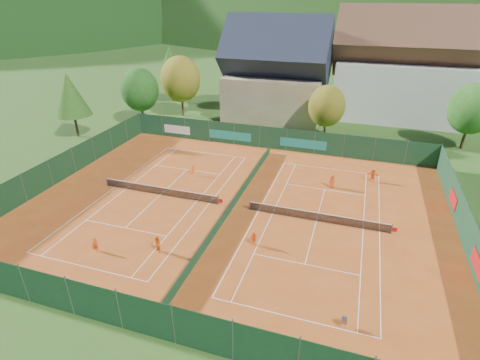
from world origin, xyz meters
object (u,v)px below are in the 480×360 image
at_px(player_left_near, 95,244).
at_px(player_left_mid, 157,244).
at_px(player_left_far, 193,170).
at_px(player_right_far_b, 373,175).
at_px(player_right_near, 254,239).
at_px(player_right_far_a, 332,181).
at_px(hotel_block_a, 402,72).
at_px(ball_hopper, 344,320).
at_px(chalet, 276,77).

xyz_separation_m(player_left_near, player_left_mid, (4.81, 1.38, 0.13)).
xyz_separation_m(player_left_far, player_right_far_b, (19.41, 4.63, 0.11)).
bearing_deg(player_right_far_b, player_left_mid, 52.62).
relative_size(player_left_near, player_right_near, 0.96).
relative_size(player_right_far_a, player_right_far_b, 0.98).
bearing_deg(hotel_block_a, ball_hopper, -95.70).
height_order(player_left_near, player_right_far_b, player_right_far_b).
xyz_separation_m(player_left_near, player_right_far_b, (21.03, 19.90, 0.14)).
height_order(ball_hopper, player_left_far, player_left_far).
bearing_deg(player_left_far, player_right_far_a, -164.24).
bearing_deg(player_right_far_a, player_left_near, 20.39).
relative_size(chalet, hotel_block_a, 0.75).
distance_m(player_left_far, player_right_far_b, 19.96).
bearing_deg(player_right_far_a, ball_hopper, 73.13).
bearing_deg(hotel_block_a, player_right_far_b, -97.20).
distance_m(player_left_mid, player_right_near, 7.79).
relative_size(ball_hopper, player_left_far, 0.62).
bearing_deg(player_right_near, hotel_block_a, 23.14).
distance_m(chalet, player_left_far, 25.64).
bearing_deg(player_right_far_b, player_left_far, 17.23).
distance_m(player_left_near, player_left_far, 15.36).
relative_size(player_left_mid, player_left_far, 1.16).
bearing_deg(ball_hopper, player_left_near, 175.00).
xyz_separation_m(player_left_far, player_right_far_a, (15.30, 1.80, 0.10)).
xyz_separation_m(player_left_mid, player_left_far, (-3.19, 13.90, -0.10)).
relative_size(player_right_near, player_right_far_a, 0.86).
height_order(player_left_far, player_right_far_b, player_right_far_b).
xyz_separation_m(chalet, player_right_near, (6.55, -35.28, -5.98)).
bearing_deg(player_left_near, player_left_mid, -10.27).
distance_m(player_left_far, player_right_far_a, 15.41).
xyz_separation_m(chalet, hotel_block_a, (19.00, 6.00, 0.76)).
bearing_deg(player_right_near, ball_hopper, -89.71).
relative_size(hotel_block_a, player_left_far, 16.70).
distance_m(ball_hopper, player_right_far_a, 18.98).
bearing_deg(player_left_mid, chalet, 122.20).
bearing_deg(chalet, player_left_near, -97.59).
relative_size(player_left_mid, player_right_near, 1.17).
bearing_deg(player_left_near, hotel_block_a, 35.84).
distance_m(hotel_block_a, player_right_far_b, 27.06).
bearing_deg(player_left_far, chalet, -89.50).
relative_size(player_left_far, player_right_far_b, 0.85).
height_order(ball_hopper, player_right_near, player_right_near).
bearing_deg(player_right_far_b, player_right_far_a, 38.30).
relative_size(player_left_near, player_right_far_a, 0.82).
distance_m(hotel_block_a, player_left_mid, 49.09).
height_order(chalet, hotel_block_a, hotel_block_a).
distance_m(player_left_mid, player_left_far, 14.26).
distance_m(hotel_block_a, ball_hopper, 48.37).
bearing_deg(player_left_far, player_left_mid, 111.97).
distance_m(chalet, player_left_near, 40.73).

